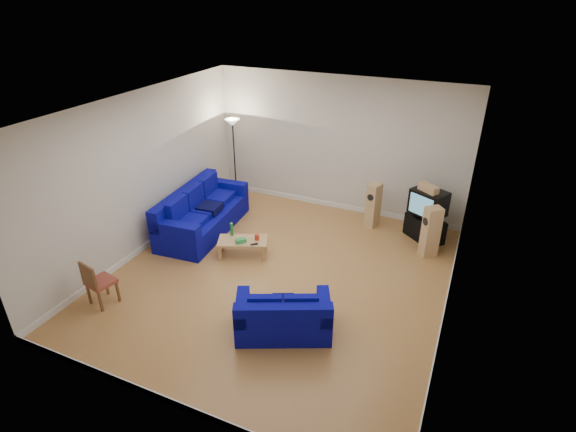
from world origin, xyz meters
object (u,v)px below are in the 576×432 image
at_px(coffee_table, 243,242).
at_px(tv_stand, 425,228).
at_px(television, 428,202).
at_px(sofa_three_seat, 201,216).
at_px(sofa_loveseat, 283,318).

distance_m(coffee_table, tv_stand, 3.93).
bearing_deg(television, sofa_three_seat, -132.55).
xyz_separation_m(coffee_table, television, (3.26, 2.18, 0.57)).
xyz_separation_m(sofa_three_seat, television, (4.62, 1.63, 0.51)).
bearing_deg(television, tv_stand, 46.94).
bearing_deg(sofa_loveseat, tv_stand, 43.75).
bearing_deg(sofa_loveseat, coffee_table, 109.53).
relative_size(sofa_loveseat, coffee_table, 1.54).
bearing_deg(tv_stand, television, -121.44).
height_order(sofa_loveseat, television, television).
bearing_deg(sofa_loveseat, television, 43.81).
distance_m(sofa_three_seat, television, 4.93).
bearing_deg(sofa_three_seat, sofa_loveseat, 48.45).
xyz_separation_m(sofa_loveseat, coffee_table, (-1.70, 1.75, 0.02)).
relative_size(sofa_three_seat, sofa_loveseat, 1.52).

